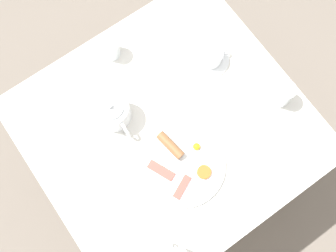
% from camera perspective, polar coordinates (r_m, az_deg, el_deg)
% --- Properties ---
extents(ground_plane, '(8.00, 8.00, 0.00)m').
position_cam_1_polar(ground_plane, '(2.03, 0.00, -5.31)').
color(ground_plane, '#70665B').
extents(table, '(0.86, 0.91, 0.71)m').
position_cam_1_polar(table, '(1.42, 0.00, -1.04)').
color(table, silver).
rests_on(table, ground_plane).
extents(breakfast_plate, '(0.28, 0.28, 0.04)m').
position_cam_1_polar(breakfast_plate, '(1.31, 2.05, -5.40)').
color(breakfast_plate, white).
rests_on(breakfast_plate, table).
extents(teapot_near, '(0.21, 0.12, 0.12)m').
position_cam_1_polar(teapot_near, '(1.31, -8.03, 2.03)').
color(teapot_near, white).
rests_on(teapot_near, table).
extents(teacup_with_saucer_left, '(0.14, 0.14, 0.07)m').
position_cam_1_polar(teacup_with_saucer_left, '(1.41, 6.27, 9.94)').
color(teacup_with_saucer_left, white).
rests_on(teacup_with_saucer_left, table).
extents(water_glass_tall, '(0.07, 0.07, 0.10)m').
position_cam_1_polar(water_glass_tall, '(1.38, 16.27, 4.45)').
color(water_glass_tall, white).
rests_on(water_glass_tall, table).
extents(water_glass_short, '(0.07, 0.07, 0.09)m').
position_cam_1_polar(water_glass_short, '(1.41, -8.46, 11.18)').
color(water_glass_short, white).
rests_on(water_glass_short, table).
extents(fork_by_plate, '(0.18, 0.06, 0.00)m').
position_cam_1_polar(fork_by_plate, '(1.35, 14.46, -5.77)').
color(fork_by_plate, silver).
rests_on(fork_by_plate, table).
extents(knife_by_plate, '(0.20, 0.08, 0.00)m').
position_cam_1_polar(knife_by_plate, '(1.31, -8.14, -13.58)').
color(knife_by_plate, silver).
rests_on(knife_by_plate, table).
extents(spoon_for_tea, '(0.04, 0.16, 0.00)m').
position_cam_1_polar(spoon_for_tea, '(1.37, 8.98, 2.19)').
color(spoon_for_tea, silver).
rests_on(spoon_for_tea, table).
extents(fork_spare, '(0.17, 0.02, 0.00)m').
position_cam_1_polar(fork_spare, '(1.50, 1.79, 15.37)').
color(fork_spare, silver).
rests_on(fork_spare, table).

